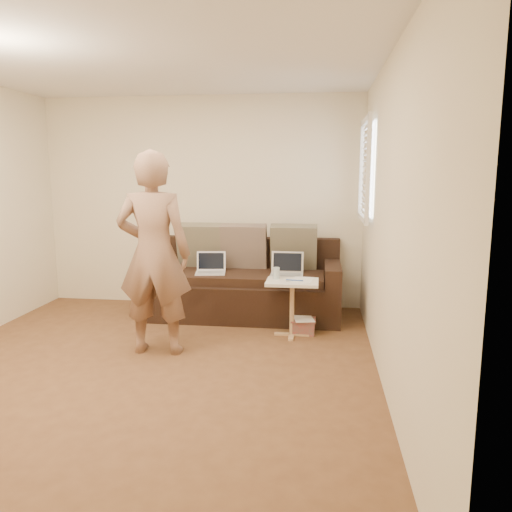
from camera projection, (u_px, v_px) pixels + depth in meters
name	position (u px, v px, depth m)	size (l,w,h in m)	color
floor	(142.00, 371.00, 4.22)	(4.50, 4.50, 0.00)	brown
ceiling	(129.00, 50.00, 3.78)	(4.50, 4.50, 0.00)	white
wall_back	(202.00, 202.00, 6.20)	(4.00, 4.00, 0.00)	beige
wall_right	(389.00, 223.00, 3.75)	(4.50, 4.50, 0.00)	beige
window_blinds	(366.00, 170.00, 5.15)	(0.12, 0.88, 1.08)	white
sofa	(246.00, 280.00, 5.81)	(2.20, 0.95, 0.85)	black
pillow_left	(200.00, 245.00, 6.05)	(0.55, 0.14, 0.55)	#665C4B
pillow_mid	(244.00, 247.00, 5.96)	(0.55, 0.14, 0.55)	brown
pillow_right	(294.00, 247.00, 5.90)	(0.55, 0.14, 0.55)	#665C4B
laptop_silver	(286.00, 276.00, 5.58)	(0.37, 0.27, 0.25)	#B7BABC
laptop_white	(210.00, 274.00, 5.71)	(0.34, 0.25, 0.25)	white
person	(154.00, 254.00, 4.53)	(0.69, 0.47, 1.88)	brown
side_table	(292.00, 308.00, 5.10)	(0.53, 0.37, 0.58)	silver
drinking_glass	(276.00, 273.00, 5.13)	(0.07, 0.07, 0.12)	silver
scissors	(295.00, 280.00, 5.02)	(0.18, 0.10, 0.02)	silver
paper_on_table	(303.00, 280.00, 5.07)	(0.21, 0.30, 0.00)	white
striped_box	(303.00, 325.00, 5.21)	(0.26, 0.26, 0.16)	red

